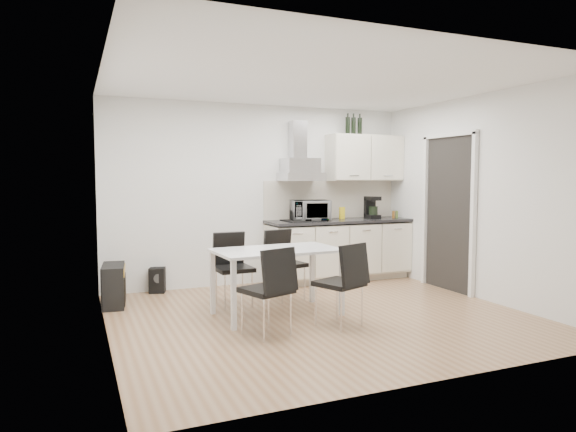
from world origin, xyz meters
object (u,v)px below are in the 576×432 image
object	(u,v)px
chair_far_left	(234,270)
chair_far_right	(286,265)
dining_table	(277,256)
guitar_amp	(114,285)
chair_near_left	(266,291)
floor_speaker	(157,280)
kitchenette	(340,225)
chair_near_right	(339,284)

from	to	relation	value
chair_far_left	chair_far_right	world-z (taller)	same
dining_table	guitar_amp	distance (m)	2.06
chair_far_left	chair_near_left	world-z (taller)	same
chair_near_left	floor_speaker	bearing A→B (deg)	87.74
kitchenette	chair_near_left	world-z (taller)	kitchenette
chair_far_left	kitchenette	bearing A→B (deg)	-157.13
dining_table	chair_far_left	world-z (taller)	chair_far_left
kitchenette	chair_far_right	size ratio (longest dim) A/B	2.86
floor_speaker	guitar_amp	bearing A→B (deg)	-120.99
kitchenette	chair_far_left	world-z (taller)	kitchenette
dining_table	chair_far_right	world-z (taller)	chair_far_right
chair_far_left	chair_near_right	size ratio (longest dim) A/B	1.00
chair_far_left	guitar_amp	size ratio (longest dim) A/B	1.40
guitar_amp	chair_near_right	bearing A→B (deg)	-33.78
guitar_amp	chair_near_left	bearing A→B (deg)	-47.51
chair_near_left	floor_speaker	xyz separation A→B (m)	(-0.71, 2.32, -0.27)
chair_near_right	chair_far_left	bearing A→B (deg)	99.65
chair_far_left	chair_near_right	bearing A→B (deg)	119.43
chair_far_right	chair_near_right	xyz separation A→B (m)	(0.07, -1.30, 0.00)
chair_far_left	chair_near_right	world-z (taller)	same
dining_table	chair_far_right	bearing A→B (deg)	56.32
kitchenette	chair_far_right	bearing A→B (deg)	-145.50
chair_far_left	chair_near_right	distance (m)	1.46
kitchenette	floor_speaker	size ratio (longest dim) A/B	7.45
kitchenette	chair_far_right	xyz separation A→B (m)	(-1.24, -0.85, -0.39)
guitar_amp	floor_speaker	world-z (taller)	guitar_amp
chair_far_right	guitar_amp	world-z (taller)	chair_far_right
chair_far_right	chair_near_left	size ratio (longest dim) A/B	1.00
chair_far_left	chair_far_right	xyz separation A→B (m)	(0.70, 0.05, 0.00)
chair_far_right	guitar_amp	xyz separation A→B (m)	(-2.05, 0.49, -0.19)
kitchenette	chair_near_right	distance (m)	2.49
chair_far_left	guitar_amp	distance (m)	1.47
floor_speaker	chair_far_right	bearing A→B (deg)	-17.74
dining_table	chair_far_right	xyz separation A→B (m)	(0.37, 0.64, -0.23)
dining_table	chair_far_right	size ratio (longest dim) A/B	1.63
kitchenette	guitar_amp	size ratio (longest dim) A/B	4.02
chair_near_right	guitar_amp	size ratio (longest dim) A/B	1.40
dining_table	guitar_amp	world-z (taller)	dining_table
dining_table	floor_speaker	bearing A→B (deg)	119.76
guitar_amp	floor_speaker	xyz separation A→B (m)	(0.59, 0.53, -0.08)
chair_near_right	guitar_amp	world-z (taller)	chair_near_right
chair_near_right	floor_speaker	xyz separation A→B (m)	(-1.52, 2.32, -0.27)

